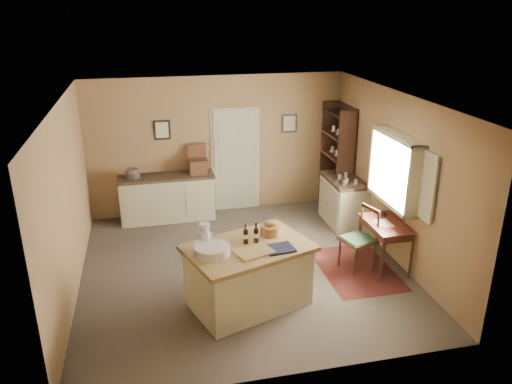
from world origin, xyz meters
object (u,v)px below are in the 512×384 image
desk_chair (358,240)px  right_cabinet (343,201)px  shelving_unit (339,159)px  writing_desk (386,228)px  sideboard (168,196)px  work_island (248,274)px

desk_chair → right_cabinet: 1.75m
shelving_unit → desk_chair: bearing=-104.1°
writing_desk → shelving_unit: shelving_unit is taller
writing_desk → sideboard: bearing=140.9°
right_cabinet → writing_desk: bearing=-90.0°
writing_desk → desk_chair: (-0.45, 0.03, -0.17)m
work_island → shelving_unit: bearing=31.3°
desk_chair → right_cabinet: size_ratio=0.91×
work_island → desk_chair: size_ratio=1.89×
work_island → right_cabinet: 3.27m
desk_chair → right_cabinet: bearing=58.9°
writing_desk → right_cabinet: right_cabinet is taller
work_island → shelving_unit: shelving_unit is taller
work_island → sideboard: bearing=86.8°
writing_desk → shelving_unit: size_ratio=0.43×
work_island → sideboard: size_ratio=1.05×
sideboard → writing_desk: sideboard is taller
writing_desk → desk_chair: size_ratio=0.91×
desk_chair → shelving_unit: shelving_unit is taller
writing_desk → desk_chair: desk_chair is taller
sideboard → shelving_unit: shelving_unit is taller
work_island → shelving_unit: (2.48, 3.00, 0.58)m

